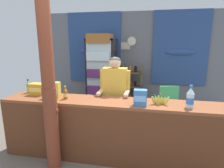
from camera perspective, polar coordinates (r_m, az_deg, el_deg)
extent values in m
plane|color=#665B51|center=(3.67, 4.06, -16.08)|extent=(7.52, 7.52, 0.00)
cube|color=slate|center=(5.03, 6.84, 6.84)|extent=(4.75, 0.12, 2.52)
cube|color=#2D4C89|center=(5.11, -5.41, 10.90)|extent=(1.42, 0.04, 1.82)
ellipsoid|color=#2D4C89|center=(5.10, -5.45, 9.87)|extent=(0.78, 0.10, 0.16)
cube|color=#2D4C89|center=(4.96, 20.09, 10.15)|extent=(1.32, 0.04, 1.82)
ellipsoid|color=#2D4C89|center=(4.95, 20.05, 9.09)|extent=(0.73, 0.10, 0.16)
cylinder|color=tan|center=(4.93, 6.02, 12.86)|extent=(0.25, 0.03, 0.25)
cylinder|color=white|center=(4.92, 6.00, 12.86)|extent=(0.21, 0.01, 0.21)
cube|color=beige|center=(4.95, 4.15, 11.51)|extent=(0.24, 0.02, 0.18)
cube|color=brown|center=(2.76, -0.01, -5.58)|extent=(3.34, 0.51, 0.04)
cube|color=brown|center=(2.73, -0.99, -16.31)|extent=(3.34, 0.04, 0.88)
cube|color=brown|center=(3.60, -26.93, -10.38)|extent=(0.08, 0.46, 0.88)
cylinder|color=brown|center=(2.79, -17.84, -12.95)|extent=(0.19, 0.19, 1.18)
cylinder|color=brown|center=(2.52, -19.68, 11.97)|extent=(0.17, 0.17, 1.18)
ellipsoid|color=brown|center=(2.64, -16.61, -7.85)|extent=(0.06, 0.05, 0.08)
cube|color=black|center=(4.98, -2.16, 2.91)|extent=(0.66, 0.04, 1.84)
cube|color=black|center=(4.77, -6.63, 2.40)|extent=(0.04, 0.65, 1.84)
cube|color=black|center=(4.62, 0.71, 2.15)|extent=(0.04, 0.65, 1.84)
cube|color=black|center=(4.61, -3.15, 13.37)|extent=(0.66, 0.65, 0.04)
cube|color=black|center=(4.92, -2.90, -7.85)|extent=(0.66, 0.65, 0.08)
cube|color=silver|center=(4.37, -4.02, 2.20)|extent=(0.60, 0.02, 1.68)
cylinder|color=#B7B7BC|center=(4.29, -0.65, 1.34)|extent=(0.02, 0.02, 0.40)
cube|color=silver|center=(4.76, -2.97, -2.13)|extent=(0.58, 0.57, 0.02)
cube|color=#56286B|center=(4.61, -3.38, -1.22)|extent=(0.54, 0.53, 0.20)
cube|color=silver|center=(4.68, -3.02, 2.59)|extent=(0.58, 0.57, 0.02)
cube|color=#56286B|center=(4.53, -3.45, 3.66)|extent=(0.54, 0.53, 0.20)
cube|color=silver|center=(4.62, -3.08, 7.44)|extent=(0.58, 0.57, 0.02)
cube|color=silver|center=(4.49, -3.51, 8.68)|extent=(0.54, 0.53, 0.20)
cube|color=silver|center=(4.61, -3.14, 12.37)|extent=(0.58, 0.57, 0.02)
cube|color=brown|center=(4.48, -3.58, 13.76)|extent=(0.54, 0.53, 0.20)
cube|color=brown|center=(4.82, 3.65, -1.30)|extent=(0.04, 0.28, 1.20)
cube|color=brown|center=(4.79, 8.88, -1.53)|extent=(0.04, 0.28, 1.20)
cube|color=brown|center=(4.72, 6.38, 3.54)|extent=(0.44, 0.28, 0.02)
cylinder|color=orange|center=(4.71, 5.61, 4.64)|extent=(0.06, 0.06, 0.15)
cylinder|color=black|center=(4.70, 7.21, 4.54)|extent=(0.07, 0.07, 0.15)
cube|color=brown|center=(4.79, 6.28, -0.72)|extent=(0.44, 0.28, 0.02)
cylinder|color=brown|center=(4.77, 5.51, 0.38)|extent=(0.05, 0.05, 0.16)
cylinder|color=black|center=(4.77, 7.09, 0.08)|extent=(0.06, 0.06, 0.12)
cube|color=brown|center=(4.88, 6.17, -4.83)|extent=(0.44, 0.28, 0.02)
cylinder|color=orange|center=(4.87, 5.42, -4.08)|extent=(0.06, 0.06, 0.10)
cylinder|color=#75C64C|center=(4.86, 6.97, -3.96)|extent=(0.06, 0.06, 0.14)
cube|color=#4CC675|center=(4.41, 15.79, -5.31)|extent=(0.55, 0.55, 0.04)
cube|color=#4CC675|center=(4.17, 16.94, -3.26)|extent=(0.41, 0.16, 0.40)
cylinder|color=#4CC675|center=(4.71, 16.99, -7.03)|extent=(0.04, 0.04, 0.44)
cylinder|color=#4CC675|center=(4.58, 12.55, -7.32)|extent=(0.04, 0.04, 0.44)
cylinder|color=#4CC675|center=(4.38, 18.85, -8.66)|extent=(0.04, 0.04, 0.44)
cylinder|color=#4CC675|center=(4.25, 14.10, -9.04)|extent=(0.04, 0.04, 0.44)
cube|color=#4CC675|center=(4.45, 18.30, -3.69)|extent=(0.15, 0.39, 0.03)
cube|color=#4CC675|center=(4.30, 13.40, -3.92)|extent=(0.15, 0.39, 0.03)
cylinder|color=#28282D|center=(3.38, -0.57, -11.27)|extent=(0.11, 0.11, 0.78)
cylinder|color=#28282D|center=(3.35, 2.34, -11.49)|extent=(0.11, 0.11, 0.78)
cube|color=gold|center=(3.15, 0.92, -0.14)|extent=(0.40, 0.20, 0.56)
sphere|color=#DBB28E|center=(3.09, 0.94, 6.50)|extent=(0.19, 0.19, 0.19)
ellipsoid|color=#4C4742|center=(3.10, 0.98, 7.31)|extent=(0.18, 0.18, 0.10)
cylinder|color=gold|center=(3.18, -2.92, 1.22)|extent=(0.08, 0.08, 0.35)
cylinder|color=#DBB28E|center=(3.08, -3.56, -2.48)|extent=(0.07, 0.26, 0.07)
sphere|color=#DBB28E|center=(2.96, -4.19, -3.12)|extent=(0.08, 0.08, 0.08)
cylinder|color=gold|center=(3.11, 4.85, 0.91)|extent=(0.08, 0.08, 0.35)
cylinder|color=#DBB28E|center=(3.00, 4.48, -2.89)|extent=(0.07, 0.26, 0.07)
sphere|color=#DBB28E|center=(2.88, 4.17, -3.58)|extent=(0.08, 0.08, 0.08)
cylinder|color=silver|center=(2.66, 22.69, -4.70)|extent=(0.10, 0.10, 0.19)
cone|color=silver|center=(2.63, 22.94, -1.85)|extent=(0.10, 0.10, 0.09)
cylinder|color=blue|center=(2.61, 23.05, -0.63)|extent=(0.04, 0.04, 0.03)
cylinder|color=blue|center=(2.66, 22.69, -4.70)|extent=(0.10, 0.10, 0.08)
cylinder|color=brown|center=(2.92, -14.01, -3.23)|extent=(0.06, 0.06, 0.12)
cone|color=brown|center=(2.90, -14.10, -1.52)|extent=(0.06, 0.06, 0.06)
cylinder|color=#E5CC4C|center=(2.89, -14.14, -0.78)|extent=(0.03, 0.03, 0.02)
cylinder|color=#E5D166|center=(2.92, -14.01, -3.23)|extent=(0.07, 0.07, 0.06)
cylinder|color=#75C64C|center=(3.47, -24.09, -1.31)|extent=(0.06, 0.06, 0.14)
cone|color=#75C64C|center=(3.44, -24.25, 0.39)|extent=(0.06, 0.06, 0.07)
cylinder|color=black|center=(3.44, -24.32, 1.12)|extent=(0.03, 0.03, 0.02)
cylinder|color=yellow|center=(3.47, -24.09, -1.31)|extent=(0.06, 0.06, 0.07)
cube|color=gold|center=(3.29, -21.73, -1.43)|extent=(0.24, 0.15, 0.19)
cube|color=#FFE26D|center=(3.23, -22.44, -1.74)|extent=(0.22, 0.00, 0.07)
cube|color=#3D75B7|center=(2.55, 8.63, -4.16)|extent=(0.17, 0.11, 0.22)
cube|color=#7CB5F7|center=(2.49, 8.57, -4.55)|extent=(0.16, 0.00, 0.08)
cube|color=#EAD14C|center=(3.01, -17.58, -1.75)|extent=(0.22, 0.10, 0.25)
cube|color=#FFFF8C|center=(2.97, -18.06, -1.99)|extent=(0.20, 0.00, 0.09)
ellipsoid|color=#DBCC42|center=(2.66, 12.56, -4.84)|extent=(0.09, 0.04, 0.14)
ellipsoid|color=#DBCC42|center=(2.66, 13.31, -4.96)|extent=(0.06, 0.04, 0.13)
ellipsoid|color=#DBCC42|center=(2.66, 14.09, -4.79)|extent=(0.06, 0.03, 0.15)
ellipsoid|color=#DBCC42|center=(2.68, 14.81, -4.99)|extent=(0.04, 0.03, 0.11)
ellipsoid|color=#DBCC42|center=(2.68, 15.56, -5.01)|extent=(0.07, 0.03, 0.12)
ellipsoid|color=#DBCC42|center=(2.67, 16.36, -4.96)|extent=(0.09, 0.05, 0.14)
cylinder|color=olive|center=(2.65, 14.54, -3.40)|extent=(0.02, 0.02, 0.05)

